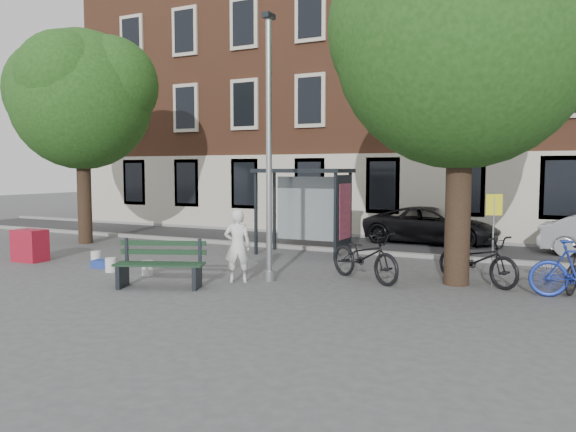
# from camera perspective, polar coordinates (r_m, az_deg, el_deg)

# --- Properties ---
(ground) EXTENTS (90.00, 90.00, 0.00)m
(ground) POSITION_cam_1_polar(r_m,az_deg,el_deg) (13.23, -1.91, -6.57)
(ground) COLOR #4C4C4F
(ground) RESTS_ON ground
(road) EXTENTS (40.00, 4.00, 0.01)m
(road) POSITION_cam_1_polar(r_m,az_deg,el_deg) (19.59, 7.88, -2.90)
(road) COLOR #28282B
(road) RESTS_ON ground
(curb_near) EXTENTS (40.00, 0.25, 0.12)m
(curb_near) POSITION_cam_1_polar(r_m,az_deg,el_deg) (17.72, 5.82, -3.51)
(curb_near) COLOR gray
(curb_near) RESTS_ON ground
(curb_far) EXTENTS (40.00, 0.25, 0.12)m
(curb_far) POSITION_cam_1_polar(r_m,az_deg,el_deg) (21.48, 9.59, -2.10)
(curb_far) COLOR gray
(curb_far) RESTS_ON ground
(building_row) EXTENTS (30.00, 8.00, 14.00)m
(building_row) POSITION_cam_1_polar(r_m,az_deg,el_deg) (25.56, 12.51, 14.55)
(building_row) COLOR brown
(building_row) RESTS_ON ground
(lamppost) EXTENTS (0.28, 0.35, 6.11)m
(lamppost) POSITION_cam_1_polar(r_m,az_deg,el_deg) (12.98, -1.94, 5.57)
(lamppost) COLOR #9EA0A3
(lamppost) RESTS_ON ground
(tree_right) EXTENTS (5.76, 5.60, 8.20)m
(tree_right) POSITION_cam_1_polar(r_m,az_deg,el_deg) (13.33, 17.27, 17.63)
(tree_right) COLOR black
(tree_right) RESTS_ON ground
(tree_left) EXTENTS (5.18, 4.86, 7.40)m
(tree_left) POSITION_cam_1_polar(r_m,az_deg,el_deg) (21.01, -20.47, 11.61)
(tree_left) COLOR black
(tree_left) RESTS_ON ground
(bus_shelter) EXTENTS (2.85, 1.45, 2.62)m
(bus_shelter) POSITION_cam_1_polar(r_m,az_deg,el_deg) (16.95, 2.87, 2.45)
(bus_shelter) COLOR #1E2328
(bus_shelter) RESTS_ON ground
(painter) EXTENTS (0.73, 0.64, 1.69)m
(painter) POSITION_cam_1_polar(r_m,az_deg,el_deg) (12.95, -5.14, -3.05)
(painter) COLOR white
(painter) RESTS_ON ground
(bench) EXTENTS (2.04, 1.30, 1.00)m
(bench) POSITION_cam_1_polar(r_m,az_deg,el_deg) (12.73, -12.85, -5.02)
(bench) COLOR #1E2328
(bench) RESTS_ON ground
(bike_a) EXTENTS (2.31, 1.76, 1.17)m
(bike_a) POSITION_cam_1_polar(r_m,az_deg,el_deg) (13.24, 7.80, -4.05)
(bike_a) COLOR black
(bike_a) RESTS_ON ground
(bike_c) EXTENTS (2.25, 1.75, 1.14)m
(bike_c) POSITION_cam_1_polar(r_m,az_deg,el_deg) (13.41, 18.67, -4.20)
(bike_c) COLOR black
(bike_c) RESTS_ON ground
(car_dark) EXTENTS (4.67, 2.23, 1.28)m
(car_dark) POSITION_cam_1_polar(r_m,az_deg,el_deg) (20.36, 14.34, -0.91)
(car_dark) COLOR black
(car_dark) RESTS_ON ground
(red_stand) EXTENTS (0.91, 0.61, 0.90)m
(red_stand) POSITION_cam_1_polar(r_m,az_deg,el_deg) (17.50, -24.74, -2.74)
(red_stand) COLOR #A41529
(red_stand) RESTS_ON ground
(blue_crate) EXTENTS (0.60, 0.47, 0.20)m
(blue_crate) POSITION_cam_1_polar(r_m,az_deg,el_deg) (15.72, -18.22, -4.63)
(blue_crate) COLOR #213A99
(blue_crate) RESTS_ON ground
(bucket_a) EXTENTS (0.32, 0.32, 0.36)m
(bucket_a) POSITION_cam_1_polar(r_m,az_deg,el_deg) (14.28, -14.07, -5.14)
(bucket_a) COLOR silver
(bucket_a) RESTS_ON ground
(bucket_b) EXTENTS (0.33, 0.33, 0.36)m
(bucket_b) POSITION_cam_1_polar(r_m,az_deg,el_deg) (16.32, -18.91, -4.03)
(bucket_b) COLOR silver
(bucket_b) RESTS_ON ground
(bucket_c) EXTENTS (0.37, 0.37, 0.36)m
(bucket_c) POSITION_cam_1_polar(r_m,az_deg,el_deg) (14.98, -17.55, -4.76)
(bucket_c) COLOR silver
(bucket_c) RESTS_ON ground
(notice_sign) EXTENTS (0.34, 0.16, 2.06)m
(notice_sign) POSITION_cam_1_polar(r_m,az_deg,el_deg) (13.16, 20.16, -0.24)
(notice_sign) COLOR #9EA0A3
(notice_sign) RESTS_ON ground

